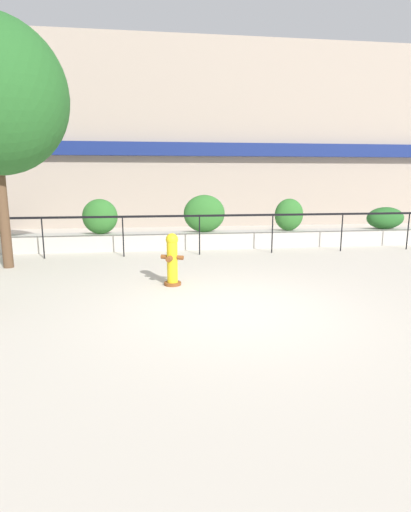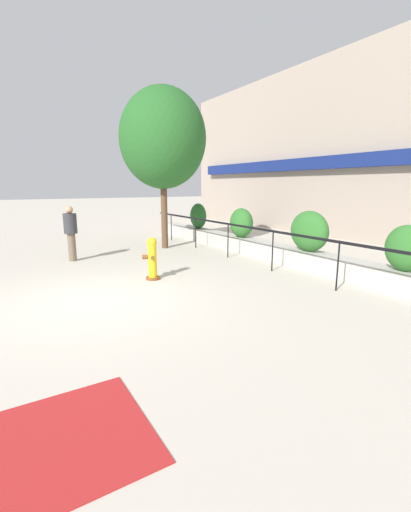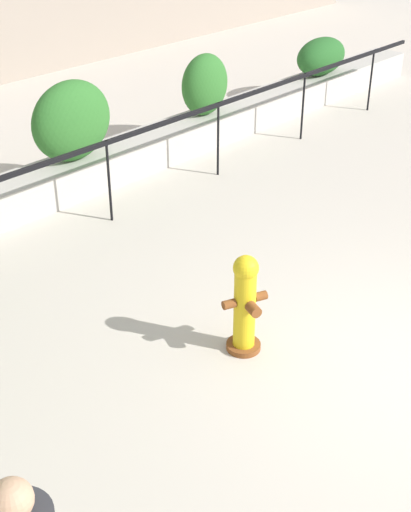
% 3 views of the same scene
% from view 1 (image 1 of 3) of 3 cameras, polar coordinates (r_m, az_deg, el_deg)
% --- Properties ---
extents(ground_plane, '(120.00, 120.00, 0.00)m').
position_cam_1_polar(ground_plane, '(6.80, 4.00, -7.68)').
color(ground_plane, beige).
extents(building_facade, '(30.00, 1.36, 8.00)m').
position_cam_1_polar(building_facade, '(18.42, -3.57, 16.80)').
color(building_facade, gray).
rests_on(building_facade, ground).
extents(planter_wall_low, '(18.00, 0.70, 0.50)m').
position_cam_1_polar(planter_wall_low, '(12.52, -1.44, 2.28)').
color(planter_wall_low, '#B7B2A8').
rests_on(planter_wall_low, ground).
extents(fence_railing_segment, '(15.00, 0.05, 1.15)m').
position_cam_1_polar(fence_railing_segment, '(11.34, -0.87, 5.26)').
color(fence_railing_segment, black).
rests_on(fence_railing_segment, ground).
extents(hedge_bush_1, '(1.04, 0.69, 1.05)m').
position_cam_1_polar(hedge_bush_1, '(12.46, -14.84, 5.47)').
color(hedge_bush_1, '#2D6B28').
rests_on(hedge_bush_1, planter_wall_low).
extents(hedge_bush_2, '(1.28, 0.65, 1.16)m').
position_cam_1_polar(hedge_bush_2, '(12.45, -0.18, 6.08)').
color(hedge_bush_2, '#2D6B28').
rests_on(hedge_bush_2, planter_wall_low).
extents(hedge_bush_3, '(0.93, 0.58, 1.02)m').
position_cam_1_polar(hedge_bush_3, '(13.09, 11.83, 5.80)').
color(hedge_bush_3, '#2D6B28').
rests_on(hedge_bush_3, planter_wall_low).
extents(hedge_bush_4, '(1.27, 0.70, 0.72)m').
position_cam_1_polar(hedge_bush_4, '(14.54, 24.29, 4.97)').
color(hedge_bush_4, '#235B23').
rests_on(hedge_bush_4, planter_wall_low).
extents(fire_hydrant, '(0.47, 0.48, 1.08)m').
position_cam_1_polar(fire_hydrant, '(8.19, -4.79, -0.42)').
color(fire_hydrant, brown).
rests_on(fire_hydrant, ground).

